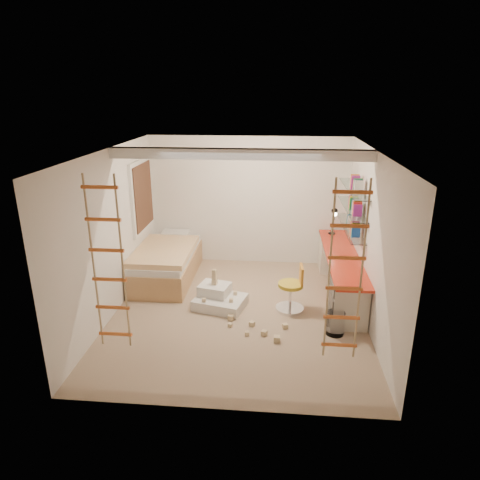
# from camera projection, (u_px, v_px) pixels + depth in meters

# --- Properties ---
(floor) EXTENTS (4.50, 4.50, 0.00)m
(floor) POSITION_uv_depth(u_px,v_px,m) (238.00, 313.00, 6.97)
(floor) COLOR #92795E
(floor) RESTS_ON ground
(ceiling_beam) EXTENTS (4.00, 0.18, 0.16)m
(ceiling_beam) POSITION_uv_depth(u_px,v_px,m) (240.00, 154.00, 6.42)
(ceiling_beam) COLOR white
(ceiling_beam) RESTS_ON ceiling
(window_frame) EXTENTS (0.06, 1.15, 1.35)m
(window_frame) POSITION_uv_depth(u_px,v_px,m) (141.00, 196.00, 8.03)
(window_frame) COLOR white
(window_frame) RESTS_ON wall_left
(window_blind) EXTENTS (0.02, 1.00, 1.20)m
(window_blind) POSITION_uv_depth(u_px,v_px,m) (143.00, 196.00, 8.03)
(window_blind) COLOR #4C2D1E
(window_blind) RESTS_ON window_frame
(rope_ladder_left) EXTENTS (0.41, 0.04, 2.13)m
(rope_ladder_left) POSITION_uv_depth(u_px,v_px,m) (108.00, 265.00, 4.94)
(rope_ladder_left) COLOR orange
(rope_ladder_left) RESTS_ON ceiling
(rope_ladder_right) EXTENTS (0.41, 0.04, 2.13)m
(rope_ladder_right) POSITION_uv_depth(u_px,v_px,m) (345.00, 273.00, 4.71)
(rope_ladder_right) COLOR #CF5423
(rope_ladder_right) RESTS_ON ceiling
(waste_bin) EXTENTS (0.28, 0.28, 0.35)m
(waste_bin) POSITION_uv_depth(u_px,v_px,m) (335.00, 323.00, 6.31)
(waste_bin) COLOR white
(waste_bin) RESTS_ON floor
(desk) EXTENTS (0.56, 2.80, 0.75)m
(desk) POSITION_uv_depth(u_px,v_px,m) (340.00, 272.00, 7.50)
(desk) COLOR red
(desk) RESTS_ON floor
(shelves) EXTENTS (0.25, 1.80, 0.71)m
(shelves) POSITION_uv_depth(u_px,v_px,m) (352.00, 208.00, 7.38)
(shelves) COLOR white
(shelves) RESTS_ON wall_right
(bed) EXTENTS (1.02, 2.00, 0.69)m
(bed) POSITION_uv_depth(u_px,v_px,m) (167.00, 262.00, 8.14)
(bed) COLOR #AD7F51
(bed) RESTS_ON floor
(task_lamp) EXTENTS (0.14, 0.36, 0.57)m
(task_lamp) POSITION_uv_depth(u_px,v_px,m) (334.00, 217.00, 8.17)
(task_lamp) COLOR black
(task_lamp) RESTS_ON desk
(swivel_chair) EXTENTS (0.49, 0.49, 0.78)m
(swivel_chair) POSITION_uv_depth(u_px,v_px,m) (292.00, 294.00, 6.96)
(swivel_chair) COLOR gold
(swivel_chair) RESTS_ON floor
(play_platform) EXTENTS (0.92, 0.80, 0.35)m
(play_platform) POSITION_uv_depth(u_px,v_px,m) (219.00, 298.00, 7.14)
(play_platform) COLOR silver
(play_platform) RESTS_ON floor
(toy_blocks) EXTENTS (1.38, 1.17, 0.62)m
(toy_blocks) POSITION_uv_depth(u_px,v_px,m) (237.00, 308.00, 6.74)
(toy_blocks) COLOR #CCB284
(toy_blocks) RESTS_ON floor
(books) EXTENTS (0.14, 0.70, 0.92)m
(books) POSITION_uv_depth(u_px,v_px,m) (352.00, 202.00, 7.34)
(books) COLOR #194CA5
(books) RESTS_ON shelves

